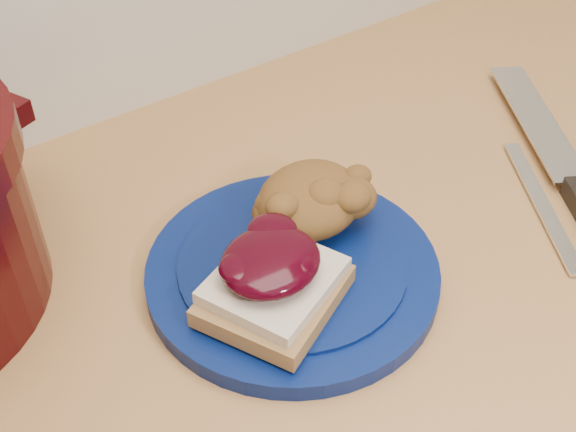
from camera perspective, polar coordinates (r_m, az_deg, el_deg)
plate at (r=0.60m, az=0.36°, el=-4.41°), size 0.31×0.31×0.02m
sandwich at (r=0.55m, az=-1.22°, el=-5.01°), size 0.13×0.12×0.05m
stuffing_mound at (r=0.61m, az=1.72°, el=1.31°), size 0.12×0.11×0.05m
butter_knife at (r=0.71m, az=19.38°, el=0.96°), size 0.11×0.17×0.00m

